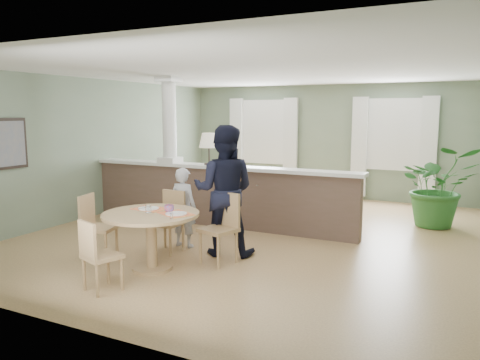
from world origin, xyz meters
The scene contains 12 objects.
ground centered at (0.00, 0.00, 0.00)m, with size 8.00×8.00×0.00m, color tan.
room_shell centered at (-0.03, 0.63, 1.81)m, with size 7.02×8.02×2.71m.
pony_wall centered at (-0.99, 0.20, 0.71)m, with size 5.32×0.38×2.70m.
sofa centered at (-1.12, 1.65, 0.41)m, with size 2.81×1.10×0.82m, color olive.
houseplant centered at (2.70, 1.90, 0.73)m, with size 1.32×1.14×1.47m, color #2A6428.
dining_table centered at (-0.48, -2.28, 0.60)m, with size 1.25×1.25×0.86m.
chair_far_boy centered at (-0.75, -1.48, 0.49)m, with size 0.41×0.41×0.90m.
chair_far_man centered at (0.19, -1.60, 0.53)m, with size 0.54×0.54×0.96m.
chair_near centered at (-0.57, -3.20, 0.46)m, with size 0.48×0.48×0.84m.
chair_side centered at (-1.48, -2.26, 0.50)m, with size 0.50×0.50×0.91m.
child_person centered at (-0.69, -1.21, 0.61)m, with size 0.45×0.29×1.22m, color #ACACB1.
man_person centered at (0.04, -1.27, 0.94)m, with size 0.91×0.71×1.87m, color black.
Camera 1 is at (3.18, -7.09, 2.05)m, focal length 35.00 mm.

